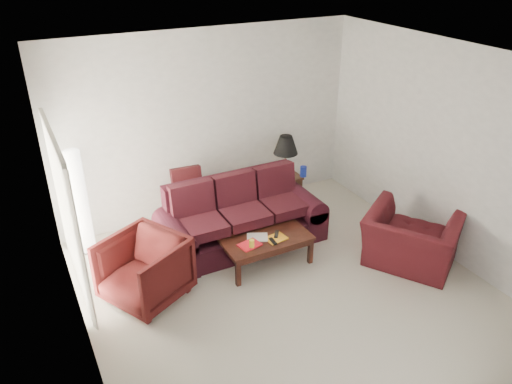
% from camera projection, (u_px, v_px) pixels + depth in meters
% --- Properties ---
extents(floor, '(5.00, 5.00, 0.00)m').
position_uv_depth(floor, '(285.00, 288.00, 6.64)').
color(floor, beige).
rests_on(floor, ground).
extents(blinds, '(0.10, 2.00, 2.16)m').
position_uv_depth(blinds, '(66.00, 216.00, 6.19)').
color(blinds, silver).
rests_on(blinds, ground).
extents(sofa, '(2.46, 1.09, 1.00)m').
position_uv_depth(sofa, '(242.00, 215.00, 7.36)').
color(sofa, black).
rests_on(sofa, ground).
extents(throw_pillow, '(0.48, 0.26, 0.48)m').
position_uv_depth(throw_pillow, '(187.00, 182.00, 7.72)').
color(throw_pillow, black).
rests_on(throw_pillow, sofa).
extents(end_table, '(0.53, 0.53, 0.54)m').
position_uv_depth(end_table, '(284.00, 189.00, 8.62)').
color(end_table, '#451D17').
rests_on(end_table, ground).
extents(table_lamp, '(0.41, 0.41, 0.69)m').
position_uv_depth(table_lamp, '(286.00, 155.00, 8.38)').
color(table_lamp, gold).
rests_on(table_lamp, end_table).
extents(clock, '(0.17, 0.10, 0.16)m').
position_uv_depth(clock, '(280.00, 175.00, 8.32)').
color(clock, silver).
rests_on(clock, end_table).
extents(blue_canister, '(0.14, 0.14, 0.18)m').
position_uv_depth(blue_canister, '(303.00, 171.00, 8.41)').
color(blue_canister, '#1B30B2').
rests_on(blue_canister, end_table).
extents(picture_frame, '(0.19, 0.21, 0.06)m').
position_uv_depth(picture_frame, '(269.00, 167.00, 8.57)').
color(picture_frame, silver).
rests_on(picture_frame, end_table).
extents(floor_lamp, '(0.33, 0.33, 1.62)m').
position_uv_depth(floor_lamp, '(80.00, 203.00, 7.06)').
color(floor_lamp, white).
rests_on(floor_lamp, ground).
extents(armchair_left, '(1.27, 1.26, 0.86)m').
position_uv_depth(armchair_left, '(144.00, 270.00, 6.28)').
color(armchair_left, '#3B0E0D').
rests_on(armchair_left, ground).
extents(armchair_right, '(1.55, 1.60, 0.79)m').
position_uv_depth(armchair_right, '(411.00, 240.00, 6.96)').
color(armchair_right, '#3B0D12').
rests_on(armchair_right, ground).
extents(coffee_table, '(1.28, 0.70, 0.43)m').
position_uv_depth(coffee_table, '(267.00, 251.00, 7.03)').
color(coffee_table, black).
rests_on(coffee_table, ground).
extents(magazine_red, '(0.33, 0.28, 0.02)m').
position_uv_depth(magazine_red, '(250.00, 245.00, 6.76)').
color(magazine_red, red).
rests_on(magazine_red, coffee_table).
extents(magazine_white, '(0.35, 0.32, 0.02)m').
position_uv_depth(magazine_white, '(257.00, 237.00, 6.93)').
color(magazine_white, beige).
rests_on(magazine_white, coffee_table).
extents(magazine_orange, '(0.31, 0.25, 0.02)m').
position_uv_depth(magazine_orange, '(276.00, 238.00, 6.91)').
color(magazine_orange, orange).
rests_on(magazine_orange, coffee_table).
extents(remote_a, '(0.06, 0.17, 0.02)m').
position_uv_depth(remote_a, '(273.00, 241.00, 6.81)').
color(remote_a, black).
rests_on(remote_a, coffee_table).
extents(remote_b, '(0.15, 0.18, 0.02)m').
position_uv_depth(remote_b, '(277.00, 234.00, 6.97)').
color(remote_b, black).
rests_on(remote_b, coffee_table).
extents(yellow_glass, '(0.08, 0.08, 0.12)m').
position_uv_depth(yellow_glass, '(252.00, 244.00, 6.69)').
color(yellow_glass, yellow).
rests_on(yellow_glass, coffee_table).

